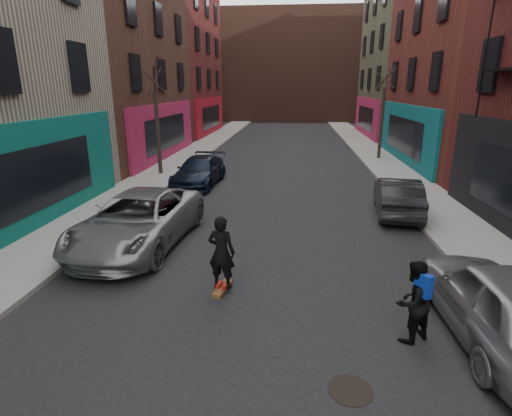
% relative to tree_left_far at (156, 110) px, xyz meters
% --- Properties ---
extents(sidewalk_left, '(2.50, 84.00, 0.13)m').
position_rel_tree_left_far_xyz_m(sidewalk_left, '(-0.05, 12.00, -3.31)').
color(sidewalk_left, gray).
rests_on(sidewalk_left, ground).
extents(sidewalk_right, '(2.50, 84.00, 0.13)m').
position_rel_tree_left_far_xyz_m(sidewalk_right, '(12.45, 12.00, -3.31)').
color(sidewalk_right, gray).
rests_on(sidewalk_right, ground).
extents(building_far, '(40.00, 10.00, 14.00)m').
position_rel_tree_left_far_xyz_m(building_far, '(6.20, 38.00, 3.62)').
color(building_far, '#47281E').
rests_on(building_far, ground).
extents(tree_left_far, '(2.00, 2.00, 6.50)m').
position_rel_tree_left_far_xyz_m(tree_left_far, '(0.00, 0.00, 0.00)').
color(tree_left_far, black).
rests_on(tree_left_far, sidewalk_left).
extents(tree_right_far, '(2.00, 2.00, 6.80)m').
position_rel_tree_left_far_xyz_m(tree_right_far, '(12.40, 6.00, 0.15)').
color(tree_right_far, black).
rests_on(tree_right_far, sidewalk_right).
extents(parked_left_far, '(2.92, 5.71, 1.54)m').
position_rel_tree_left_far_xyz_m(parked_left_far, '(2.52, -9.44, -2.61)').
color(parked_left_far, gray).
rests_on(parked_left_far, ground).
extents(parked_left_end, '(2.06, 4.61, 1.31)m').
position_rel_tree_left_far_xyz_m(parked_left_end, '(2.52, -1.83, -2.72)').
color(parked_left_end, black).
rests_on(parked_left_end, ground).
extents(parked_right_far, '(1.95, 4.55, 1.53)m').
position_rel_tree_left_far_xyz_m(parked_right_far, '(10.80, -13.33, -2.61)').
color(parked_right_far, gray).
rests_on(parked_right_far, ground).
extents(parked_right_end, '(1.92, 4.24, 1.35)m').
position_rel_tree_left_far_xyz_m(parked_right_end, '(10.80, -5.61, -2.71)').
color(parked_right_end, black).
rests_on(parked_right_end, ground).
extents(skateboard, '(0.37, 0.83, 0.10)m').
position_rel_tree_left_far_xyz_m(skateboard, '(5.44, -11.98, -3.33)').
color(skateboard, brown).
rests_on(skateboard, ground).
extents(skateboarder, '(0.69, 0.52, 1.71)m').
position_rel_tree_left_far_xyz_m(skateboarder, '(5.44, -11.98, -2.42)').
color(skateboarder, black).
rests_on(skateboarder, skateboard).
extents(pedestrian, '(0.96, 0.92, 1.57)m').
position_rel_tree_left_far_xyz_m(pedestrian, '(9.20, -13.48, -2.59)').
color(pedestrian, black).
rests_on(pedestrian, ground).
extents(manhole, '(0.83, 0.83, 0.01)m').
position_rel_tree_left_far_xyz_m(manhole, '(7.96, -14.91, -3.37)').
color(manhole, black).
rests_on(manhole, ground).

